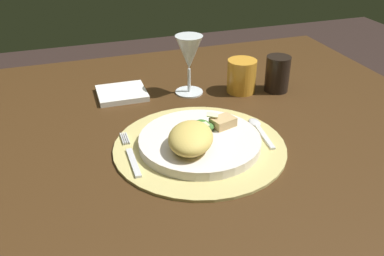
# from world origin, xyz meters

# --- Properties ---
(dining_table) EXTENTS (1.28, 1.05, 0.75)m
(dining_table) POSITION_xyz_m (0.00, 0.00, 0.59)
(dining_table) COLOR #3F2712
(dining_table) RESTS_ON ground
(placemat) EXTENTS (0.35, 0.35, 0.01)m
(placemat) POSITION_xyz_m (0.02, -0.08, 0.75)
(placemat) COLOR tan
(placemat) RESTS_ON dining_table
(dinner_plate) EXTENTS (0.25, 0.25, 0.02)m
(dinner_plate) POSITION_xyz_m (0.02, -0.08, 0.76)
(dinner_plate) COLOR silver
(dinner_plate) RESTS_ON placemat
(pasta_serving) EXTENTS (0.13, 0.15, 0.04)m
(pasta_serving) POSITION_xyz_m (-0.01, -0.11, 0.80)
(pasta_serving) COLOR #DABA5A
(pasta_serving) RESTS_ON dinner_plate
(salad_greens) EXTENTS (0.08, 0.06, 0.03)m
(salad_greens) POSITION_xyz_m (0.03, -0.05, 0.78)
(salad_greens) COLOR #3B6D2D
(salad_greens) RESTS_ON dinner_plate
(bread_piece) EXTENTS (0.06, 0.05, 0.02)m
(bread_piece) POSITION_xyz_m (0.08, -0.05, 0.78)
(bread_piece) COLOR tan
(bread_piece) RESTS_ON dinner_plate
(fork) EXTENTS (0.01, 0.17, 0.00)m
(fork) POSITION_xyz_m (-0.12, -0.07, 0.76)
(fork) COLOR silver
(fork) RESTS_ON placemat
(spoon) EXTENTS (0.03, 0.13, 0.01)m
(spoon) POSITION_xyz_m (0.16, -0.05, 0.76)
(spoon) COLOR silver
(spoon) RESTS_ON placemat
(napkin) EXTENTS (0.12, 0.11, 0.01)m
(napkin) POSITION_xyz_m (-0.09, 0.22, 0.76)
(napkin) COLOR white
(napkin) RESTS_ON dining_table
(wine_glass) EXTENTS (0.07, 0.07, 0.15)m
(wine_glass) POSITION_xyz_m (0.08, 0.19, 0.85)
(wine_glass) COLOR silver
(wine_glass) RESTS_ON dining_table
(amber_tumbler) EXTENTS (0.07, 0.07, 0.09)m
(amber_tumbler) POSITION_xyz_m (0.21, 0.15, 0.79)
(amber_tumbler) COLOR orange
(amber_tumbler) RESTS_ON dining_table
(dark_tumbler) EXTENTS (0.06, 0.06, 0.09)m
(dark_tumbler) POSITION_xyz_m (0.30, 0.13, 0.80)
(dark_tumbler) COLOR black
(dark_tumbler) RESTS_ON dining_table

